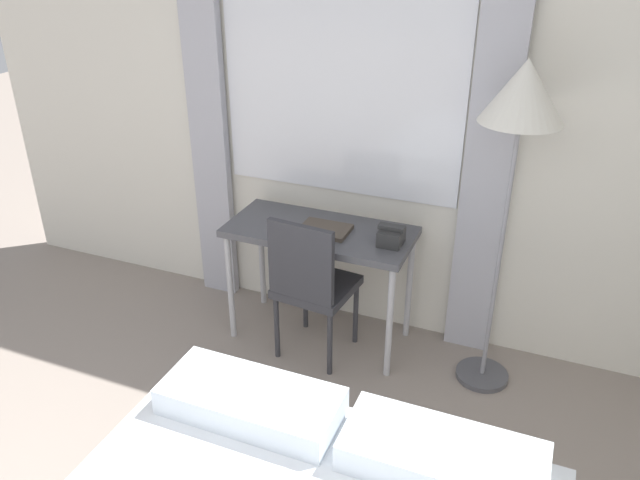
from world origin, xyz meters
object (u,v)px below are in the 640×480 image
object	(u,v)px
telephone	(391,236)
desk	(320,240)
desk_chair	(311,281)
book	(325,229)
standing_lamp	(521,113)

from	to	relation	value
telephone	desk	bearing A→B (deg)	176.37
desk	desk_chair	size ratio (longest dim) A/B	1.18
desk_chair	book	world-z (taller)	desk_chair
desk_chair	standing_lamp	size ratio (longest dim) A/B	0.51
telephone	book	xyz separation A→B (m)	(-0.38, 0.01, -0.04)
telephone	desk_chair	bearing A→B (deg)	-155.90
book	telephone	bearing A→B (deg)	-0.90
desk	standing_lamp	world-z (taller)	standing_lamp
desk	book	world-z (taller)	book
desk_chair	telephone	distance (m)	0.51
desk	standing_lamp	bearing A→B (deg)	-1.48
book	desk_chair	bearing A→B (deg)	-92.78
desk	desk_chair	xyz separation A→B (m)	(0.03, -0.20, -0.15)
desk_chair	telephone	world-z (taller)	desk_chair
desk_chair	telephone	size ratio (longest dim) A/B	6.10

